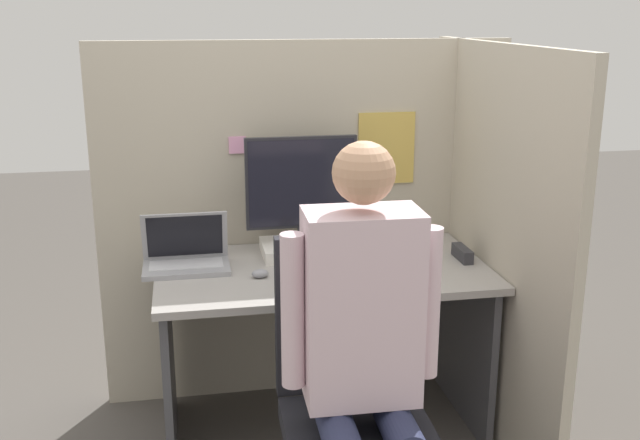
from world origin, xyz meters
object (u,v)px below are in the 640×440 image
(stapler, at_px, (462,253))
(office_chair, at_px, (352,397))
(paper_box, at_px, (302,248))
(monitor, at_px, (301,189))
(carrot_toy, at_px, (317,286))
(laptop, at_px, (186,258))
(person, at_px, (365,340))

(stapler, bearing_deg, office_chair, -132.52)
(paper_box, xyz_separation_m, monitor, (0.00, 0.00, 0.26))
(carrot_toy, xyz_separation_m, office_chair, (0.04, -0.42, -0.23))
(laptop, bearing_deg, monitor, 11.01)
(stapler, height_order, carrot_toy, same)
(monitor, relative_size, office_chair, 0.45)
(laptop, height_order, person, person)
(laptop, relative_size, office_chair, 0.33)
(paper_box, distance_m, laptop, 0.49)
(monitor, bearing_deg, laptop, -168.99)
(stapler, xyz_separation_m, person, (-0.62, -0.83, 0.04))
(monitor, distance_m, stapler, 0.72)
(monitor, bearing_deg, office_chair, -88.61)
(paper_box, relative_size, stapler, 2.23)
(paper_box, xyz_separation_m, carrot_toy, (-0.02, -0.45, 0.00))
(stapler, height_order, office_chair, office_chair)
(office_chair, bearing_deg, laptop, 123.03)
(person, bearing_deg, office_chair, 91.33)
(stapler, bearing_deg, carrot_toy, -158.68)
(carrot_toy, distance_m, person, 0.57)
(laptop, bearing_deg, carrot_toy, -37.23)
(monitor, xyz_separation_m, stapler, (0.64, -0.19, -0.26))
(paper_box, height_order, monitor, monitor)
(carrot_toy, bearing_deg, person, -85.90)
(carrot_toy, xyz_separation_m, person, (0.04, -0.57, 0.04))
(paper_box, relative_size, carrot_toy, 2.16)
(office_chair, bearing_deg, person, -88.67)
(paper_box, relative_size, monitor, 0.72)
(office_chair, distance_m, person, 0.31)
(laptop, relative_size, carrot_toy, 2.20)
(paper_box, distance_m, stapler, 0.67)
(laptop, distance_m, office_chair, 0.96)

